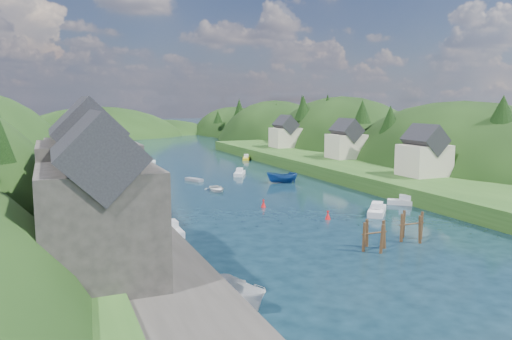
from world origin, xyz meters
name	(u,v)px	position (x,y,z in m)	size (l,w,h in m)	color
ground	(212,176)	(0.00, 50.00, 0.00)	(600.00, 600.00, 0.00)	black
hillside_right	(340,180)	(45.00, 75.00, -7.41)	(36.00, 245.56, 48.00)	black
far_hills	(126,160)	(1.22, 174.01, -10.80)	(103.00, 68.00, 44.00)	black
hill_trees	(186,116)	(-1.12, 64.56, 11.18)	(89.47, 153.96, 12.42)	black
quay_left	(98,214)	(-24.00, 20.00, 1.00)	(12.00, 110.00, 2.00)	#2D2B28
terrace_left_grass	(34,217)	(-31.00, 20.00, 1.25)	(12.00, 110.00, 2.50)	#234719
quayside_buildings	(86,182)	(-26.00, 6.39, 7.09)	(8.00, 35.84, 12.90)	#2D2B28
boat_sheds	(71,162)	(-26.00, 39.00, 5.27)	(7.00, 21.00, 7.50)	#2D2D30
terrace_right	(351,169)	(25.00, 40.00, 1.20)	(16.00, 120.00, 2.40)	#234719
right_bank_cottages	(341,142)	(28.00, 48.33, 5.84)	(9.00, 59.24, 8.41)	beige
piling_cluster_near	(374,238)	(-0.09, -2.16, 1.14)	(2.87, 2.71, 3.43)	#382314
piling_cluster_far	(412,229)	(5.56, -0.84, 1.19)	(3.09, 2.90, 3.51)	#382314
channel_buoy_near	(328,215)	(2.30, 10.56, 0.48)	(0.70, 0.70, 1.10)	#B70E10
channel_buoy_far	(263,204)	(-2.22, 20.06, 0.48)	(0.70, 0.70, 1.10)	#B70E10
moored_boats	(268,198)	(-0.12, 23.12, 0.62)	(37.85, 94.48, 2.12)	silver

